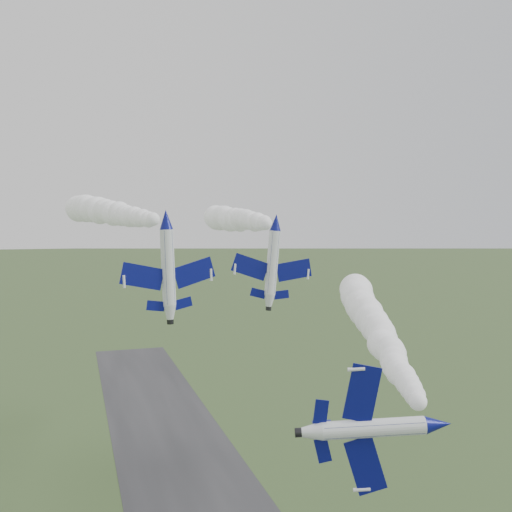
{
  "coord_description": "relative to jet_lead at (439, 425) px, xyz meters",
  "views": [
    {
      "loc": [
        -18.88,
        -49.31,
        46.38
      ],
      "look_at": [
        2.07,
        15.92,
        42.29
      ],
      "focal_mm": 40.0,
      "sensor_mm": 36.0,
      "label": 1
    }
  ],
  "objects": [
    {
      "name": "jet_lead",
      "position": [
        0.0,
        0.0,
        0.0
      ],
      "size": [
        6.86,
        13.57,
        11.43
      ],
      "rotation": [
        0.0,
        1.52,
        -0.3
      ],
      "color": "white"
    },
    {
      "name": "smoke_trail_jet_pair_right",
      "position": [
        -2.52,
        57.38,
        18.24
      ],
      "size": [
        10.82,
        55.52,
        5.23
      ],
      "primitive_type": null,
      "rotation": [
        0.0,
        0.0,
        -0.1
      ],
      "color": "white"
    },
    {
      "name": "smoke_trail_jet_lead",
      "position": [
        10.93,
        30.11,
        2.43
      ],
      "size": [
        22.75,
        56.76,
        5.92
      ],
      "primitive_type": null,
      "rotation": [
        0.0,
        0.0,
        -0.3
      ],
      "color": "white"
    },
    {
      "name": "jet_pair_left",
      "position": [
        -19.56,
        27.12,
        18.14
      ],
      "size": [
        11.82,
        14.03,
        3.47
      ],
      "rotation": [
        0.0,
        -0.03,
        0.13
      ],
      "color": "white"
    },
    {
      "name": "smoke_trail_jet_pair_left",
      "position": [
        -24.73,
        64.42,
        19.61
      ],
      "size": [
        14.85,
        68.85,
        5.82
      ],
      "primitive_type": null,
      "rotation": [
        0.0,
        0.0,
        0.13
      ],
      "color": "white"
    },
    {
      "name": "jet_pair_right",
      "position": [
        -5.53,
        26.96,
        17.77
      ],
      "size": [
        10.45,
        12.49,
        3.12
      ],
      "rotation": [
        0.0,
        0.09,
        -0.1
      ],
      "color": "white"
    }
  ]
}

